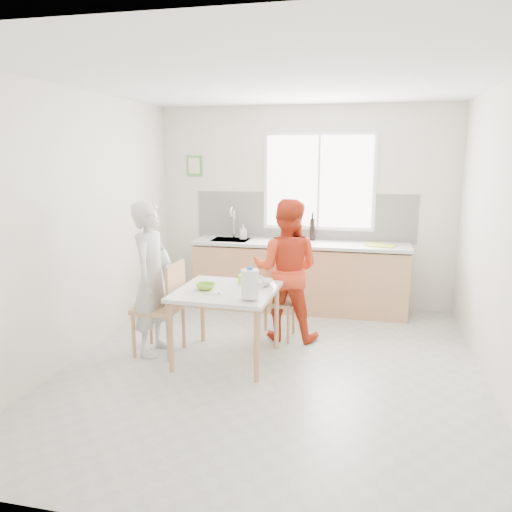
# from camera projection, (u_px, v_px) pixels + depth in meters

# --- Properties ---
(ground) EXTENTS (4.50, 4.50, 0.00)m
(ground) POSITION_uv_depth(u_px,v_px,m) (272.00, 368.00, 4.90)
(ground) COLOR #B7B7B2
(ground) RESTS_ON ground
(room_shell) EXTENTS (4.50, 4.50, 4.50)m
(room_shell) POSITION_uv_depth(u_px,v_px,m) (273.00, 201.00, 4.57)
(room_shell) COLOR silver
(room_shell) RESTS_ON ground
(window) EXTENTS (1.50, 0.06, 1.30)m
(window) POSITION_uv_depth(u_px,v_px,m) (319.00, 182.00, 6.64)
(window) COLOR white
(window) RESTS_ON room_shell
(backsplash) EXTENTS (3.00, 0.02, 0.65)m
(backsplash) POSITION_uv_depth(u_px,v_px,m) (303.00, 217.00, 6.80)
(backsplash) COLOR white
(backsplash) RESTS_ON room_shell
(picture_frame) EXTENTS (0.22, 0.03, 0.28)m
(picture_frame) POSITION_uv_depth(u_px,v_px,m) (194.00, 166.00, 6.99)
(picture_frame) COLOR #4E9745
(picture_frame) RESTS_ON room_shell
(kitchen_counter) EXTENTS (2.84, 0.64, 1.37)m
(kitchen_counter) POSITION_uv_depth(u_px,v_px,m) (299.00, 279.00, 6.68)
(kitchen_counter) COLOR tan
(kitchen_counter) RESTS_ON ground
(dining_table) EXTENTS (0.99, 0.99, 0.74)m
(dining_table) POSITION_uv_depth(u_px,v_px,m) (226.00, 297.00, 4.98)
(dining_table) COLOR silver
(dining_table) RESTS_ON ground
(chair_left) EXTENTS (0.47, 0.47, 0.98)m
(chair_left) POSITION_uv_depth(u_px,v_px,m) (165.00, 304.00, 5.17)
(chair_left) COLOR tan
(chair_left) RESTS_ON ground
(chair_far) EXTENTS (0.41, 0.41, 0.85)m
(chair_far) POSITION_uv_depth(u_px,v_px,m) (278.00, 296.00, 5.70)
(chair_far) COLOR tan
(chair_far) RESTS_ON ground
(person_white) EXTENTS (0.40, 0.60, 1.60)m
(person_white) POSITION_uv_depth(u_px,v_px,m) (152.00, 278.00, 5.15)
(person_white) COLOR silver
(person_white) RESTS_ON ground
(person_red) EXTENTS (0.79, 0.63, 1.59)m
(person_red) POSITION_uv_depth(u_px,v_px,m) (286.00, 270.00, 5.57)
(person_red) COLOR red
(person_red) RESTS_ON ground
(bowl_green) EXTENTS (0.20, 0.20, 0.06)m
(bowl_green) POSITION_uv_depth(u_px,v_px,m) (206.00, 287.00, 4.96)
(bowl_green) COLOR #84C32D
(bowl_green) RESTS_ON dining_table
(bowl_white) EXTENTS (0.24, 0.24, 0.06)m
(bowl_white) POSITION_uv_depth(u_px,v_px,m) (262.00, 283.00, 5.12)
(bowl_white) COLOR silver
(bowl_white) RESTS_ON dining_table
(milk_jug) EXTENTS (0.23, 0.17, 0.29)m
(milk_jug) POSITION_uv_depth(u_px,v_px,m) (250.00, 283.00, 4.58)
(milk_jug) COLOR white
(milk_jug) RESTS_ON dining_table
(green_box) EXTENTS (0.10, 0.10, 0.09)m
(green_box) POSITION_uv_depth(u_px,v_px,m) (244.00, 279.00, 5.19)
(green_box) COLOR #88D431
(green_box) RESTS_ON dining_table
(spoon) EXTENTS (0.16, 0.06, 0.01)m
(spoon) POSITION_uv_depth(u_px,v_px,m) (211.00, 294.00, 4.77)
(spoon) COLOR #A5A5AA
(spoon) RESTS_ON dining_table
(cutting_board) EXTENTS (0.41, 0.35, 0.01)m
(cutting_board) POSITION_uv_depth(u_px,v_px,m) (381.00, 245.00, 6.32)
(cutting_board) COLOR #A6C82E
(cutting_board) RESTS_ON kitchen_counter
(wine_bottle_a) EXTENTS (0.07, 0.07, 0.32)m
(wine_bottle_a) POSITION_uv_depth(u_px,v_px,m) (287.00, 229.00, 6.65)
(wine_bottle_a) COLOR black
(wine_bottle_a) RESTS_ON kitchen_counter
(wine_bottle_b) EXTENTS (0.07, 0.07, 0.30)m
(wine_bottle_b) POSITION_uv_depth(u_px,v_px,m) (312.00, 229.00, 6.70)
(wine_bottle_b) COLOR black
(wine_bottle_b) RESTS_ON kitchen_counter
(jar_amber) EXTENTS (0.06, 0.06, 0.16)m
(jar_amber) POSITION_uv_depth(u_px,v_px,m) (299.00, 235.00, 6.68)
(jar_amber) COLOR brown
(jar_amber) RESTS_ON kitchen_counter
(soap_bottle) EXTENTS (0.12, 0.12, 0.20)m
(soap_bottle) POSITION_uv_depth(u_px,v_px,m) (243.00, 231.00, 6.82)
(soap_bottle) COLOR #999999
(soap_bottle) RESTS_ON kitchen_counter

